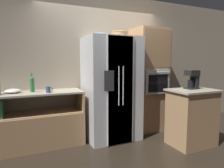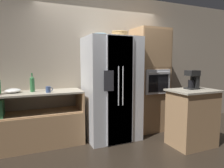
# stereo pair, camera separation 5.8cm
# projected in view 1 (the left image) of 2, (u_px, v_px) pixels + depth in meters

# --- Properties ---
(ground_plane) EXTENTS (20.00, 20.00, 0.00)m
(ground_plane) POSITION_uv_depth(u_px,v_px,m) (110.00, 138.00, 3.82)
(ground_plane) COLOR black
(wall_back) EXTENTS (12.00, 0.06, 2.80)m
(wall_back) POSITION_uv_depth(u_px,v_px,m) (101.00, 64.00, 4.09)
(wall_back) COLOR tan
(wall_back) RESTS_ON ground_plane
(counter_left) EXTENTS (1.58, 0.56, 0.94)m
(counter_left) POSITION_uv_depth(u_px,v_px,m) (35.00, 127.00, 3.39)
(counter_left) COLOR #A87F56
(counter_left) RESTS_ON ground_plane
(refrigerator) EXTENTS (0.96, 0.84, 1.90)m
(refrigerator) POSITION_uv_depth(u_px,v_px,m) (111.00, 88.00, 3.76)
(refrigerator) COLOR silver
(refrigerator) RESTS_ON ground_plane
(wall_oven) EXTENTS (0.68, 0.65, 2.12)m
(wall_oven) POSITION_uv_depth(u_px,v_px,m) (149.00, 80.00, 4.22)
(wall_oven) COLOR #A87F56
(wall_oven) RESTS_ON ground_plane
(island_counter) EXTENTS (0.79, 0.58, 0.98)m
(island_counter) POSITION_uv_depth(u_px,v_px,m) (192.00, 117.00, 3.46)
(island_counter) COLOR #A87F56
(island_counter) RESTS_ON ground_plane
(wicker_basket) EXTENTS (0.31, 0.31, 0.13)m
(wicker_basket) POSITION_uv_depth(u_px,v_px,m) (119.00, 35.00, 3.80)
(wicker_basket) COLOR tan
(wicker_basket) RESTS_ON refrigerator
(fruit_bowl) EXTENTS (0.30, 0.30, 0.07)m
(fruit_bowl) POSITION_uv_depth(u_px,v_px,m) (99.00, 35.00, 3.56)
(fruit_bowl) COLOR #668C99
(fruit_bowl) RESTS_ON refrigerator
(bottle_tall) EXTENTS (0.08, 0.08, 0.32)m
(bottle_tall) POSITION_uv_depth(u_px,v_px,m) (32.00, 84.00, 3.35)
(bottle_tall) COLOR #33723F
(bottle_tall) RESTS_ON counter_left
(mug) EXTENTS (0.12, 0.08, 0.10)m
(mug) POSITION_uv_depth(u_px,v_px,m) (48.00, 90.00, 3.29)
(mug) COLOR #384C7A
(mug) RESTS_ON counter_left
(mixing_bowl) EXTENTS (0.26, 0.26, 0.07)m
(mixing_bowl) POSITION_uv_depth(u_px,v_px,m) (12.00, 91.00, 3.25)
(mixing_bowl) COLOR white
(mixing_bowl) RESTS_ON counter_left
(coffee_maker) EXTENTS (0.21, 0.17, 0.32)m
(coffee_maker) POSITION_uv_depth(u_px,v_px,m) (193.00, 79.00, 3.47)
(coffee_maker) COLOR black
(coffee_maker) RESTS_ON island_counter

